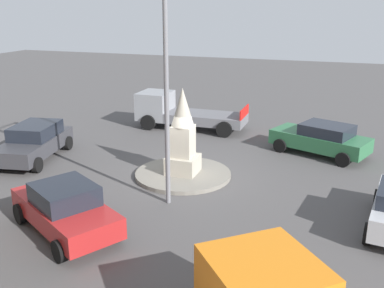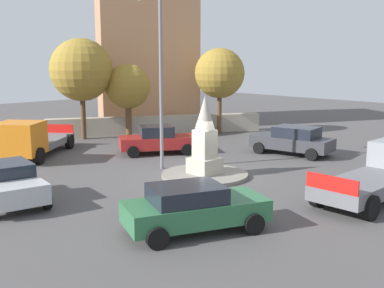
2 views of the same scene
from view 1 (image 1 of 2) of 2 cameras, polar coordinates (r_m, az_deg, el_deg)
name	(u,v)px [view 1 (image 1 of 2)]	position (r m, az deg, el deg)	size (l,w,h in m)	color
ground_plane	(183,176)	(17.83, -1.16, -4.14)	(80.00, 80.00, 0.00)	#4F4C4C
traffic_island	(183,174)	(17.80, -1.16, -3.90)	(3.84, 3.84, 0.16)	gray
monument	(183,135)	(17.28, -1.19, 1.10)	(1.18, 1.18, 3.42)	#B2AA99
streetlamp	(166,55)	(14.19, -3.39, 11.38)	(3.25, 0.28, 8.47)	slate
car_dark_grey_waiting	(35,141)	(20.76, -19.62, 0.32)	(4.57, 2.62, 1.54)	#38383D
car_green_passing	(321,139)	(20.92, 16.30, 0.68)	(3.20, 4.64, 1.47)	#2D6B42
car_red_parked_right	(65,208)	(13.89, -16.04, -7.96)	(3.59, 4.45, 1.55)	#B22323
truck_grey_near_island	(180,112)	(24.52, -1.60, 4.15)	(2.22, 5.97, 1.93)	gray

